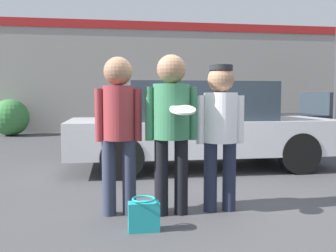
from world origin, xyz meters
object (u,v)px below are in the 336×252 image
object	(u,v)px
person_middle_with_frisbee	(171,119)
shrub	(10,117)
person_left	(119,122)
parked_car_near	(200,125)
handbag	(144,215)
person_right	(220,124)

from	to	relation	value
person_middle_with_frisbee	shrub	bearing A→B (deg)	113.54
person_left	parked_car_near	xyz separation A→B (m)	(1.54, 2.59, -0.25)
handbag	person_middle_with_frisbee	bearing A→B (deg)	53.73
person_middle_with_frisbee	shrub	size ratio (longest dim) A/B	1.42
person_right	handbag	xyz separation A→B (m)	(-0.91, -0.52, -0.84)
person_right	shrub	size ratio (longest dim) A/B	1.34
person_right	parked_car_near	distance (m)	2.66
parked_car_near	person_right	bearing A→B (deg)	-98.77
parked_car_near	shrub	size ratio (longest dim) A/B	3.89
person_left	shrub	size ratio (longest dim) A/B	1.40
person_left	person_middle_with_frisbee	distance (m)	0.57
parked_car_near	handbag	distance (m)	3.46
parked_car_near	person_middle_with_frisbee	bearing A→B (deg)	-109.93
person_left	person_middle_with_frisbee	xyz separation A→B (m)	(0.57, -0.09, 0.03)
person_middle_with_frisbee	parked_car_near	size ratio (longest dim) A/B	0.36
person_middle_with_frisbee	person_left	bearing A→B (deg)	171.43
person_right	parked_car_near	world-z (taller)	person_right
person_middle_with_frisbee	handbag	distance (m)	1.07
person_middle_with_frisbee	person_right	size ratio (longest dim) A/B	1.06
person_left	person_right	size ratio (longest dim) A/B	1.05
parked_car_near	shrub	distance (m)	8.22
person_left	person_right	world-z (taller)	person_left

